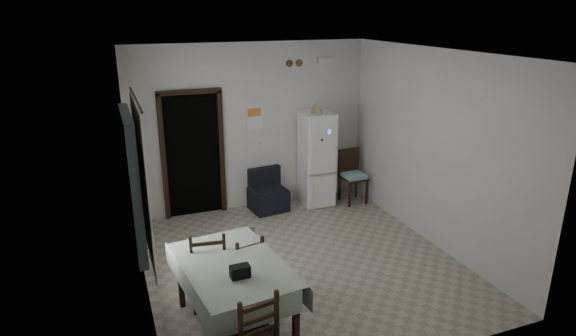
{
  "coord_description": "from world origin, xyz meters",
  "views": [
    {
      "loc": [
        -2.36,
        -5.58,
        3.42
      ],
      "look_at": [
        0.0,
        0.5,
        1.25
      ],
      "focal_mm": 30.0,
      "sensor_mm": 36.0,
      "label": 1
    }
  ],
  "objects_px": {
    "navy_seat": "(268,191)",
    "dining_chair_near_head": "(250,333)",
    "fridge": "(317,159)",
    "corner_chair": "(354,177)",
    "dining_chair_far_right": "(244,268)",
    "dining_table": "(234,296)",
    "dining_chair_far_left": "(208,267)"
  },
  "relations": [
    {
      "from": "dining_table",
      "to": "corner_chair",
      "type": "bearing_deg",
      "value": 36.16
    },
    {
      "from": "dining_chair_far_left",
      "to": "dining_chair_near_head",
      "type": "xyz_separation_m",
      "value": [
        0.11,
        -1.35,
        -0.0
      ]
    },
    {
      "from": "navy_seat",
      "to": "fridge",
      "type": "bearing_deg",
      "value": -6.61
    },
    {
      "from": "corner_chair",
      "to": "dining_chair_far_left",
      "type": "height_order",
      "value": "dining_chair_far_left"
    },
    {
      "from": "fridge",
      "to": "dining_chair_far_right",
      "type": "bearing_deg",
      "value": -127.9
    },
    {
      "from": "dining_table",
      "to": "dining_chair_far_left",
      "type": "distance_m",
      "value": 0.59
    },
    {
      "from": "dining_table",
      "to": "navy_seat",
      "type": "bearing_deg",
      "value": 57.8
    },
    {
      "from": "corner_chair",
      "to": "dining_chair_far_right",
      "type": "distance_m",
      "value": 3.6
    },
    {
      "from": "fridge",
      "to": "navy_seat",
      "type": "bearing_deg",
      "value": -178.28
    },
    {
      "from": "dining_chair_far_right",
      "to": "dining_chair_far_left",
      "type": "bearing_deg",
      "value": -20.88
    },
    {
      "from": "fridge",
      "to": "dining_table",
      "type": "height_order",
      "value": "fridge"
    },
    {
      "from": "corner_chair",
      "to": "dining_chair_far_left",
      "type": "relative_size",
      "value": 0.97
    },
    {
      "from": "fridge",
      "to": "navy_seat",
      "type": "xyz_separation_m",
      "value": [
        -0.92,
        0.0,
        -0.48
      ]
    },
    {
      "from": "navy_seat",
      "to": "dining_chair_far_left",
      "type": "distance_m",
      "value": 2.94
    },
    {
      "from": "fridge",
      "to": "dining_chair_far_left",
      "type": "height_order",
      "value": "fridge"
    },
    {
      "from": "navy_seat",
      "to": "dining_chair_far_right",
      "type": "bearing_deg",
      "value": -121.48
    },
    {
      "from": "dining_chair_far_right",
      "to": "corner_chair",
      "type": "bearing_deg",
      "value": -151.2
    },
    {
      "from": "dining_chair_near_head",
      "to": "corner_chair",
      "type": "bearing_deg",
      "value": -140.63
    },
    {
      "from": "fridge",
      "to": "dining_table",
      "type": "bearing_deg",
      "value": -126.27
    },
    {
      "from": "corner_chair",
      "to": "dining_chair_far_left",
      "type": "distance_m",
      "value": 3.89
    },
    {
      "from": "corner_chair",
      "to": "dining_table",
      "type": "bearing_deg",
      "value": -139.8
    },
    {
      "from": "fridge",
      "to": "corner_chair",
      "type": "bearing_deg",
      "value": -16.95
    },
    {
      "from": "dining_table",
      "to": "dining_chair_far_left",
      "type": "height_order",
      "value": "dining_chair_far_left"
    },
    {
      "from": "dining_chair_far_right",
      "to": "dining_chair_near_head",
      "type": "relative_size",
      "value": 0.89
    },
    {
      "from": "corner_chair",
      "to": "navy_seat",
      "type": "bearing_deg",
      "value": 169.31
    },
    {
      "from": "navy_seat",
      "to": "dining_chair_near_head",
      "type": "height_order",
      "value": "dining_chair_near_head"
    },
    {
      "from": "dining_chair_far_left",
      "to": "dining_chair_far_right",
      "type": "xyz_separation_m",
      "value": [
        0.42,
        -0.07,
        -0.06
      ]
    },
    {
      "from": "corner_chair",
      "to": "dining_chair_near_head",
      "type": "bearing_deg",
      "value": -133.18
    },
    {
      "from": "fridge",
      "to": "dining_table",
      "type": "distance_m",
      "value": 3.86
    },
    {
      "from": "dining_chair_far_right",
      "to": "dining_chair_near_head",
      "type": "bearing_deg",
      "value": 65.06
    },
    {
      "from": "fridge",
      "to": "corner_chair",
      "type": "relative_size",
      "value": 1.73
    },
    {
      "from": "navy_seat",
      "to": "dining_chair_far_left",
      "type": "bearing_deg",
      "value": -129.56
    }
  ]
}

